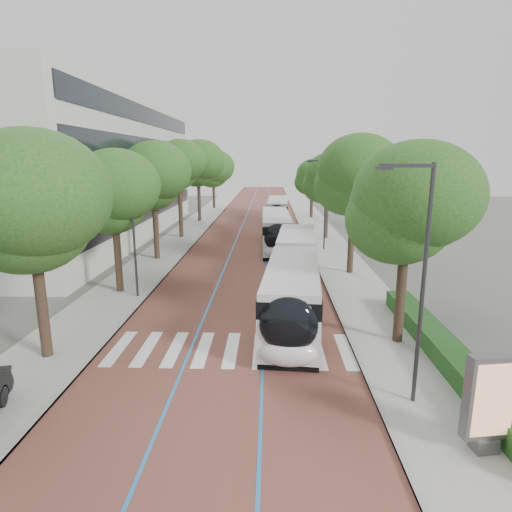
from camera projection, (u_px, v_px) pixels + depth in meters
The scene contains 20 objects.
ground at pixel (225, 360), 17.84m from camera, with size 160.00×160.00×0.00m, color #51544C.
road at pixel (256, 222), 56.80m from camera, with size 11.00×140.00×0.02m, color brown.
sidewalk_left at pixel (200, 221), 57.03m from camera, with size 4.00×140.00×0.12m, color gray.
sidewalk_right at pixel (312, 221), 56.55m from camera, with size 4.00×140.00×0.12m, color gray.
kerb_left at pixel (214, 221), 56.97m from camera, with size 0.20×140.00×0.14m, color gray.
kerb_right at pixel (298, 221), 56.61m from camera, with size 0.20×140.00×0.14m, color gray.
zebra_crossing at pixel (231, 349), 18.80m from camera, with size 10.55×3.60×0.01m.
lane_line_left at pixel (244, 221), 56.85m from camera, with size 0.12×126.00×0.01m, color #2269AD.
lane_line_right at pixel (268, 222), 56.75m from camera, with size 0.12×126.00×0.01m, color #2269AD.
office_building at pixel (64, 170), 44.16m from camera, with size 18.11×40.00×14.00m.
hedge at pixel (446, 352), 17.43m from camera, with size 1.20×14.00×0.80m, color #153C14.
streetlight_near at pixel (419, 268), 13.63m from camera, with size 1.82×0.20×8.00m.
streetlight_far at pixel (324, 198), 37.98m from camera, with size 1.82×0.20×8.00m.
lamp_post_left at pixel (133, 231), 24.90m from camera, with size 0.14×0.14×8.00m, color #2D2D30.
trees_left at pixel (180, 174), 44.07m from camera, with size 6.45×61.16×10.05m.
trees_right at pixel (339, 183), 36.20m from camera, with size 5.86×47.23×9.34m.
lead_bus at pixel (294, 276), 24.58m from camera, with size 3.98×18.54×3.20m.
bus_queued_0 at pixel (276, 231), 39.72m from camera, with size 2.73×12.44×3.20m.
bus_queued_1 at pixel (278, 212), 53.65m from camera, with size 3.01×12.49×3.20m.
ad_panel at pixel (489, 401), 11.85m from camera, with size 1.45×0.63×2.92m.
Camera 1 is at (1.84, -16.36, 8.24)m, focal length 30.00 mm.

